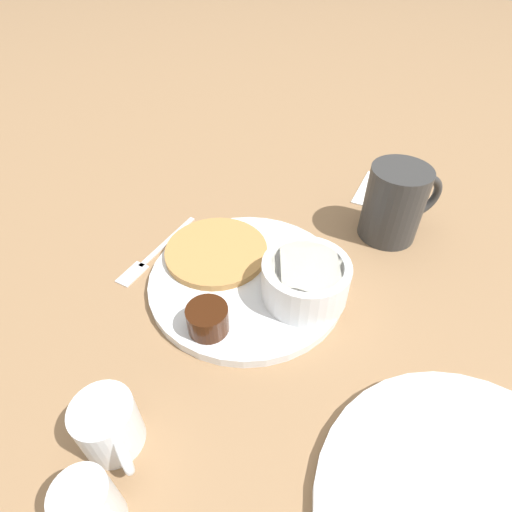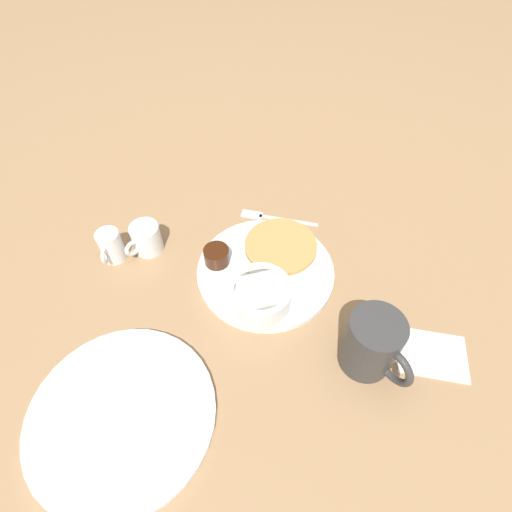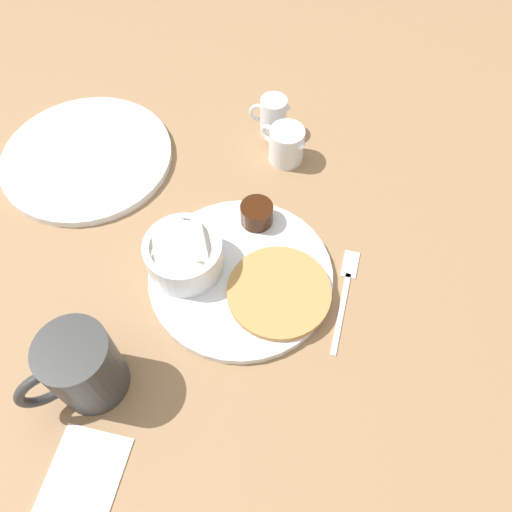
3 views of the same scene
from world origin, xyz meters
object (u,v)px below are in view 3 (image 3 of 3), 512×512
at_px(coffee_mug, 81,368).
at_px(creamer_pitcher_far, 273,116).
at_px(creamer_pitcher_near, 286,144).
at_px(plate, 241,275).
at_px(bowl, 185,251).
at_px(fork, 346,287).

relative_size(coffee_mug, creamer_pitcher_far, 1.61).
xyz_separation_m(coffee_mug, creamer_pitcher_near, (0.39, -0.17, -0.02)).
bearing_deg(coffee_mug, plate, -40.15).
bearing_deg(creamer_pitcher_near, bowl, 155.10).
xyz_separation_m(plate, coffee_mug, (-0.17, 0.14, 0.05)).
height_order(creamer_pitcher_far, fork, creamer_pitcher_far).
xyz_separation_m(bowl, coffee_mug, (-0.17, 0.07, 0.01)).
relative_size(plate, creamer_pitcher_near, 3.55).
bearing_deg(fork, bowl, 90.77).
xyz_separation_m(coffee_mug, fork, (0.18, -0.28, -0.05)).
bearing_deg(plate, creamer_pitcher_near, -7.16).
relative_size(bowl, coffee_mug, 0.96).
relative_size(plate, fork, 1.56).
bearing_deg(bowl, creamer_pitcher_far, -14.88).
height_order(plate, coffee_mug, coffee_mug).
distance_m(plate, bowl, 0.08).
bearing_deg(coffee_mug, fork, -57.73).
xyz_separation_m(plate, fork, (0.01, -0.14, -0.00)).
xyz_separation_m(bowl, creamer_pitcher_far, (0.27, -0.07, -0.01)).
distance_m(creamer_pitcher_near, creamer_pitcher_far, 0.06).
relative_size(bowl, fork, 0.65).
bearing_deg(creamer_pitcher_far, creamer_pitcher_near, -152.55).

